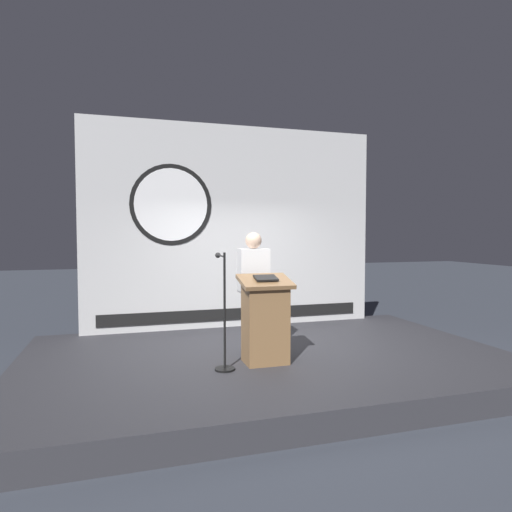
# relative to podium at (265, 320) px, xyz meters

# --- Properties ---
(ground_plane) EXTENTS (40.00, 40.00, 0.00)m
(ground_plane) POSITION_rel_podium_xyz_m (0.16, 0.39, -0.84)
(ground_plane) COLOR #383D47
(stage_platform) EXTENTS (6.40, 4.00, 0.30)m
(stage_platform) POSITION_rel_podium_xyz_m (0.16, 0.39, -0.69)
(stage_platform) COLOR #333338
(stage_platform) RESTS_ON ground
(banner_display) EXTENTS (5.08, 0.12, 3.46)m
(banner_display) POSITION_rel_podium_xyz_m (0.13, 2.24, 1.19)
(banner_display) COLOR silver
(banner_display) RESTS_ON stage_platform
(podium) EXTENTS (0.64, 0.50, 1.10)m
(podium) POSITION_rel_podium_xyz_m (0.00, 0.00, 0.00)
(podium) COLOR olive
(podium) RESTS_ON stage_platform
(speaker_person) EXTENTS (0.40, 0.26, 1.63)m
(speaker_person) POSITION_rel_podium_xyz_m (-0.01, 0.48, 0.30)
(speaker_person) COLOR black
(speaker_person) RESTS_ON stage_platform
(microphone_stand) EXTENTS (0.24, 0.53, 1.39)m
(microphone_stand) POSITION_rel_podium_xyz_m (-0.55, -0.10, -0.05)
(microphone_stand) COLOR black
(microphone_stand) RESTS_ON stage_platform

